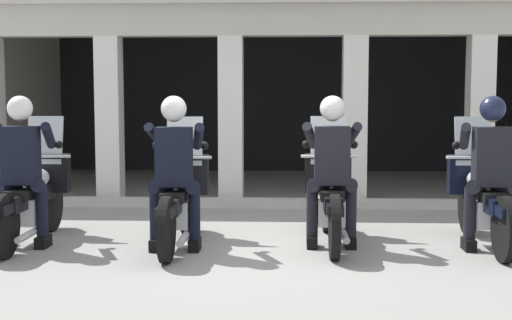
{
  "coord_description": "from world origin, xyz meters",
  "views": [
    {
      "loc": [
        0.35,
        -7.51,
        1.64
      ],
      "look_at": [
        0.0,
        0.34,
        0.88
      ],
      "focal_mm": 50.88,
      "sensor_mm": 36.0,
      "label": 1
    }
  ],
  "objects_px": {
    "police_officer_center_right": "(332,158)",
    "police_officer_far_right": "(491,160)",
    "motorcycle_far_left": "(33,196)",
    "motorcycle_center_right": "(330,196)",
    "police_officer_center_left": "(175,160)",
    "police_officer_far_left": "(22,158)",
    "motorcycle_center_left": "(179,198)",
    "motorcycle_far_right": "(482,198)"
  },
  "relations": [
    {
      "from": "police_officer_center_right",
      "to": "motorcycle_far_right",
      "type": "height_order",
      "value": "police_officer_center_right"
    },
    {
      "from": "motorcycle_center_right",
      "to": "police_officer_far_right",
      "type": "xyz_separation_m",
      "value": [
        1.6,
        -0.35,
        0.44
      ]
    },
    {
      "from": "motorcycle_far_left",
      "to": "motorcycle_far_right",
      "type": "relative_size",
      "value": 1.0
    },
    {
      "from": "police_officer_far_left",
      "to": "police_officer_center_right",
      "type": "bearing_deg",
      "value": -2.24
    },
    {
      "from": "motorcycle_far_left",
      "to": "police_officer_center_right",
      "type": "relative_size",
      "value": 1.29
    },
    {
      "from": "police_officer_center_left",
      "to": "police_officer_center_right",
      "type": "bearing_deg",
      "value": 9.62
    },
    {
      "from": "police_officer_far_left",
      "to": "police_officer_far_right",
      "type": "distance_m",
      "value": 4.82
    },
    {
      "from": "motorcycle_far_left",
      "to": "police_officer_far_right",
      "type": "distance_m",
      "value": 4.84
    },
    {
      "from": "motorcycle_far_left",
      "to": "police_officer_far_right",
      "type": "xyz_separation_m",
      "value": [
        4.82,
        -0.22,
        0.44
      ]
    },
    {
      "from": "motorcycle_far_left",
      "to": "motorcycle_center_left",
      "type": "height_order",
      "value": "same"
    },
    {
      "from": "police_officer_center_right",
      "to": "motorcycle_far_right",
      "type": "distance_m",
      "value": 1.68
    },
    {
      "from": "motorcycle_far_right",
      "to": "police_officer_far_right",
      "type": "height_order",
      "value": "police_officer_far_right"
    },
    {
      "from": "motorcycle_far_left",
      "to": "police_officer_center_left",
      "type": "distance_m",
      "value": 1.7
    },
    {
      "from": "police_officer_far_right",
      "to": "police_officer_center_left",
      "type": "bearing_deg",
      "value": -179.53
    },
    {
      "from": "police_officer_far_left",
      "to": "motorcycle_far_left",
      "type": "bearing_deg",
      "value": 85.26
    },
    {
      "from": "motorcycle_center_left",
      "to": "police_officer_far_right",
      "type": "relative_size",
      "value": 1.29
    },
    {
      "from": "police_officer_far_left",
      "to": "police_officer_far_right",
      "type": "relative_size",
      "value": 1.0
    },
    {
      "from": "motorcycle_center_left",
      "to": "motorcycle_center_right",
      "type": "relative_size",
      "value": 1.0
    },
    {
      "from": "police_officer_center_left",
      "to": "motorcycle_far_right",
      "type": "bearing_deg",
      "value": 9.81
    },
    {
      "from": "motorcycle_far_left",
      "to": "motorcycle_center_left",
      "type": "xyz_separation_m",
      "value": [
        1.61,
        -0.09,
        0.0
      ]
    },
    {
      "from": "motorcycle_far_right",
      "to": "motorcycle_center_right",
      "type": "bearing_deg",
      "value": 175.61
    },
    {
      "from": "police_officer_center_right",
      "to": "police_officer_far_right",
      "type": "distance_m",
      "value": 1.61
    },
    {
      "from": "motorcycle_center_right",
      "to": "motorcycle_far_right",
      "type": "xyz_separation_m",
      "value": [
        1.61,
        -0.06,
        0.0
      ]
    },
    {
      "from": "police_officer_far_right",
      "to": "motorcycle_far_left",
      "type": "bearing_deg",
      "value": 175.2
    },
    {
      "from": "police_officer_center_right",
      "to": "police_officer_far_left",
      "type": "bearing_deg",
      "value": 178.65
    },
    {
      "from": "motorcycle_center_left",
      "to": "police_officer_center_left",
      "type": "relative_size",
      "value": 1.29
    },
    {
      "from": "police_officer_far_right",
      "to": "motorcycle_far_right",
      "type": "bearing_deg",
      "value": 87.55
    },
    {
      "from": "motorcycle_center_right",
      "to": "motorcycle_far_right",
      "type": "bearing_deg",
      "value": -5.79
    },
    {
      "from": "police_officer_far_left",
      "to": "police_officer_center_right",
      "type": "distance_m",
      "value": 3.21
    },
    {
      "from": "police_officer_center_right",
      "to": "police_officer_far_right",
      "type": "xyz_separation_m",
      "value": [
        1.61,
        -0.06,
        0.0
      ]
    },
    {
      "from": "police_officer_center_left",
      "to": "motorcycle_far_left",
      "type": "bearing_deg",
      "value": 169.2
    },
    {
      "from": "motorcycle_center_left",
      "to": "police_officer_center_right",
      "type": "relative_size",
      "value": 1.29
    },
    {
      "from": "police_officer_center_right",
      "to": "police_officer_center_left",
      "type": "bearing_deg",
      "value": -176.11
    },
    {
      "from": "motorcycle_far_left",
      "to": "motorcycle_center_left",
      "type": "bearing_deg",
      "value": -7.52
    },
    {
      "from": "police_officer_center_left",
      "to": "police_officer_far_right",
      "type": "distance_m",
      "value": 3.22
    },
    {
      "from": "police_officer_far_left",
      "to": "police_officer_far_right",
      "type": "height_order",
      "value": "same"
    },
    {
      "from": "police_officer_center_right",
      "to": "police_officer_far_right",
      "type": "bearing_deg",
      "value": -5.79
    },
    {
      "from": "motorcycle_center_right",
      "to": "police_officer_center_right",
      "type": "relative_size",
      "value": 1.29
    },
    {
      "from": "police_officer_center_left",
      "to": "motorcycle_center_right",
      "type": "height_order",
      "value": "police_officer_center_left"
    },
    {
      "from": "motorcycle_far_left",
      "to": "motorcycle_center_right",
      "type": "relative_size",
      "value": 1.0
    },
    {
      "from": "motorcycle_center_right",
      "to": "police_officer_center_left",
      "type": "bearing_deg",
      "value": -166.49
    },
    {
      "from": "motorcycle_center_right",
      "to": "police_officer_far_right",
      "type": "relative_size",
      "value": 1.29
    }
  ]
}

